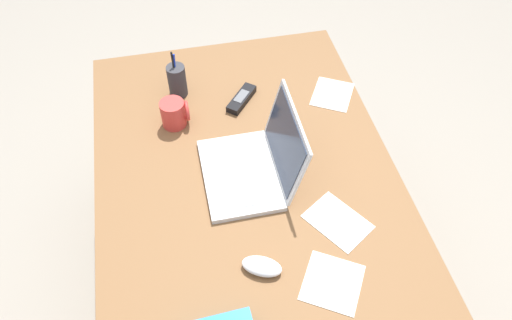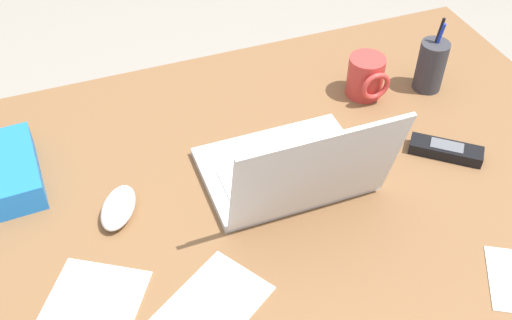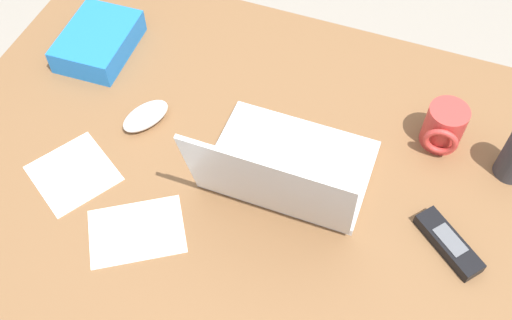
{
  "view_description": "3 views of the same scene",
  "coord_description": "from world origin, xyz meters",
  "views": [
    {
      "loc": [
        0.92,
        -0.18,
        1.95
      ],
      "look_at": [
        -0.02,
        0.03,
        0.81
      ],
      "focal_mm": 35.3,
      "sensor_mm": 36.0,
      "label": 1
    },
    {
      "loc": [
        0.32,
        0.75,
        1.58
      ],
      "look_at": [
        0.03,
        -0.0,
        0.8
      ],
      "focal_mm": 42.29,
      "sensor_mm": 36.0,
      "label": 2
    },
    {
      "loc": [
        -0.21,
        0.64,
        1.72
      ],
      "look_at": [
        0.02,
        0.03,
        0.8
      ],
      "focal_mm": 41.65,
      "sensor_mm": 36.0,
      "label": 3
    }
  ],
  "objects": [
    {
      "name": "laptop",
      "position": [
        -0.03,
        0.02,
        0.78
      ],
      "size": [
        0.32,
        0.28,
        0.23
      ],
      "color": "silver",
      "rests_on": "desk"
    },
    {
      "name": "paper_note_right",
      "position": [
        0.19,
        0.22,
        0.73
      ],
      "size": [
        0.22,
        0.2,
        0.0
      ],
      "primitive_type": "cube",
      "rotation": [
        0.0,
        0.0,
        0.57
      ],
      "color": "white",
      "rests_on": "desk"
    },
    {
      "name": "cordless_phone",
      "position": [
        -0.36,
        0.05,
        0.74
      ],
      "size": [
        0.14,
        0.13,
        0.03
      ],
      "color": "black",
      "rests_on": "desk"
    },
    {
      "name": "coffee_mug_white",
      "position": [
        -0.3,
        -0.19,
        0.78
      ],
      "size": [
        0.08,
        0.09,
        0.09
      ],
      "color": "#C63833",
      "rests_on": "desk"
    },
    {
      "name": "desk",
      "position": [
        0.0,
        0.0,
        0.37
      ],
      "size": [
        1.4,
        0.93,
        0.73
      ],
      "primitive_type": "cube",
      "color": "brown",
      "rests_on": "ground"
    },
    {
      "name": "computer_mouse",
      "position": [
        0.29,
        -0.03,
        0.75
      ],
      "size": [
        0.1,
        0.12,
        0.03
      ],
      "primitive_type": "ellipsoid",
      "rotation": [
        0.0,
        0.0,
        -0.47
      ],
      "color": "white",
      "rests_on": "desk"
    },
    {
      "name": "paper_note_left",
      "position": [
        0.37,
        0.15,
        0.73
      ],
      "size": [
        0.21,
        0.2,
        0.0
      ],
      "primitive_type": "cube",
      "rotation": [
        0.0,
        0.0,
        -0.55
      ],
      "color": "white",
      "rests_on": "desk"
    },
    {
      "name": "pen_holder",
      "position": [
        -0.45,
        -0.16,
        0.79
      ],
      "size": [
        0.06,
        0.06,
        0.18
      ],
      "color": "#333338",
      "rests_on": "desk"
    }
  ]
}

